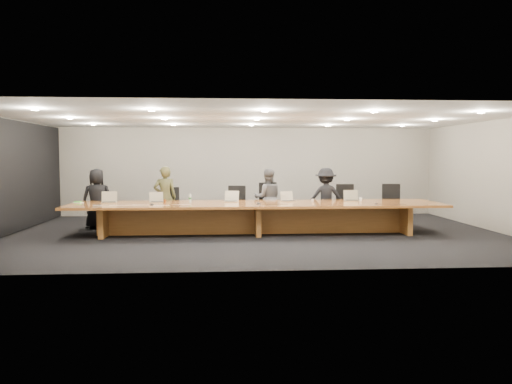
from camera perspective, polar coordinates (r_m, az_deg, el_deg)
ground at (r=12.22m, az=0.10°, el=-4.78°), size 12.00×12.00×0.00m
back_wall at (r=16.07m, az=-0.92°, el=2.34°), size 12.00×0.02×2.80m
left_wall_panel at (r=13.08m, az=-26.85°, el=1.41°), size 0.08×7.84×2.74m
conference_table at (r=12.15m, az=0.10°, el=-2.36°), size 9.00×1.80×0.75m
chair_far_left at (r=13.79m, az=-17.58°, el=-1.82°), size 0.59×0.59×1.02m
chair_left at (r=13.49m, az=-9.63°, el=-1.69°), size 0.64×0.64×1.08m
chair_mid_left at (r=13.33m, az=-2.39°, el=-1.62°), size 0.69×0.69×1.12m
chair_mid_right at (r=13.48m, az=1.76°, el=-1.38°), size 0.77×0.77×1.20m
chair_right at (r=13.70m, az=10.33°, el=-1.46°), size 0.59×0.59×1.16m
chair_far_right at (r=14.08m, az=15.31°, el=-1.39°), size 0.68×0.68×1.16m
person_a at (r=13.64m, az=-17.70°, el=-0.72°), size 0.88×0.69×1.57m
person_b at (r=13.30m, az=-10.36°, el=-0.60°), size 0.64×0.47×1.63m
person_c at (r=13.38m, az=1.33°, el=-0.67°), size 0.76×0.59×1.55m
person_d at (r=13.63m, az=7.98°, el=-0.58°), size 1.02×0.59×1.57m
laptop_a at (r=12.68m, az=-16.46°, el=-0.55°), size 0.40×0.31×0.29m
laptop_b at (r=12.50m, az=-11.26°, el=-0.58°), size 0.39×0.33×0.27m
laptop_c at (r=12.46m, az=-2.93°, el=-0.48°), size 0.42×0.35×0.29m
laptop_d at (r=12.58m, az=3.75°, el=-0.49°), size 0.40×0.34×0.27m
laptop_e at (r=12.94m, az=10.89°, el=-0.38°), size 0.38×0.29×0.29m
water_bottle at (r=12.37m, az=-7.55°, el=-0.73°), size 0.08×0.08×0.21m
amber_mug at (r=12.39m, az=-10.37°, el=-1.03°), size 0.07×0.07×0.09m
paper_cup_near at (r=12.49m, az=6.49°, el=-0.97°), size 0.07×0.07×0.08m
paper_cup_far at (r=12.96m, az=11.89°, el=-0.83°), size 0.10×0.10×0.09m
notepad at (r=12.90m, az=-19.68°, el=-1.17°), size 0.25×0.22×0.01m
lime_gadget at (r=12.90m, az=-19.69°, el=-1.08°), size 0.18×0.13×0.03m
av_box at (r=11.91m, az=-17.68°, el=-1.49°), size 0.19×0.14×0.03m
mic_left at (r=11.89m, az=-11.82°, el=-1.39°), size 0.15×0.15×0.03m
mic_center at (r=11.85m, az=0.28°, el=-1.32°), size 0.17×0.17×0.03m
mic_right at (r=12.22m, az=13.59°, el=-1.29°), size 0.12×0.12×0.03m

